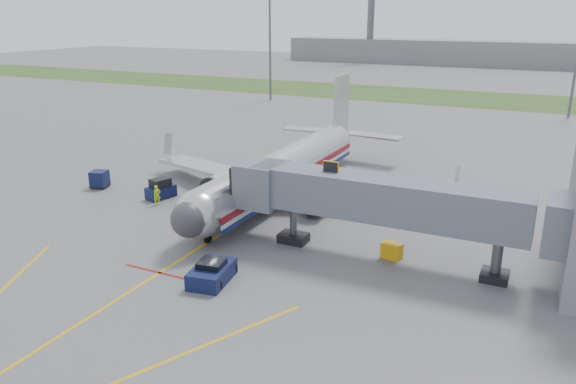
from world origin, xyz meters
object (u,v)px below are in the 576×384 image
at_px(airliner, 283,169).
at_px(ramp_worker, 157,195).
at_px(baggage_tug, 161,189).
at_px(pushback_tug, 212,273).
at_px(belt_loader, 238,199).

xyz_separation_m(airliner, ramp_worker, (-9.27, -7.76, -1.70)).
xyz_separation_m(baggage_tug, ramp_worker, (0.99, -1.80, 0.08)).
bearing_deg(baggage_tug, airliner, 30.12).
bearing_deg(airliner, pushback_tug, -77.97).
distance_m(airliner, ramp_worker, 12.21).
height_order(pushback_tug, belt_loader, belt_loader).
bearing_deg(baggage_tug, ramp_worker, -61.19).
bearing_deg(airliner, belt_loader, -119.44).
distance_m(pushback_tug, ramp_worker, 17.23).
distance_m(airliner, pushback_tug, 19.27).
bearing_deg(ramp_worker, pushback_tug, -99.70).
distance_m(pushback_tug, belt_loader, 15.70).
relative_size(airliner, belt_loader, 7.89).
relative_size(belt_loader, ramp_worker, 2.40).
height_order(baggage_tug, belt_loader, belt_loader).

